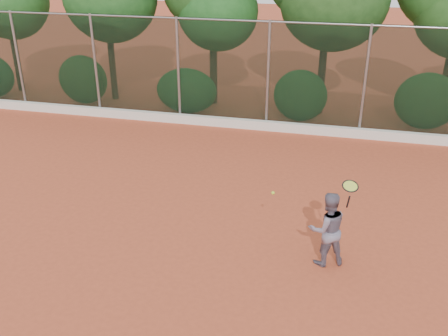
# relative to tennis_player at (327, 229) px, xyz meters

# --- Properties ---
(ground) EXTENTS (80.00, 80.00, 0.00)m
(ground) POSITION_rel_tennis_player_xyz_m (-2.31, 0.20, -0.76)
(ground) COLOR #B94B2B
(ground) RESTS_ON ground
(concrete_curb) EXTENTS (24.00, 0.20, 0.30)m
(concrete_curb) POSITION_rel_tennis_player_xyz_m (-2.31, 7.02, -0.61)
(concrete_curb) COLOR silver
(concrete_curb) RESTS_ON ground
(tennis_player) EXTENTS (0.91, 0.82, 1.52)m
(tennis_player) POSITION_rel_tennis_player_xyz_m (0.00, 0.00, 0.00)
(tennis_player) COLOR slate
(tennis_player) RESTS_ON ground
(chainlink_fence) EXTENTS (24.09, 0.09, 3.50)m
(chainlink_fence) POSITION_rel_tennis_player_xyz_m (-2.31, 7.20, 1.10)
(chainlink_fence) COLOR black
(chainlink_fence) RESTS_ON ground
(tennis_racket) EXTENTS (0.35, 0.34, 0.56)m
(tennis_racket) POSITION_rel_tennis_player_xyz_m (0.32, -0.20, 1.02)
(tennis_racket) COLOR black
(tennis_racket) RESTS_ON ground
(tennis_ball_in_flight) EXTENTS (0.07, 0.07, 0.07)m
(tennis_ball_in_flight) POSITION_rel_tennis_player_xyz_m (-1.08, 0.11, 0.58)
(tennis_ball_in_flight) COLOR #C3E433
(tennis_ball_in_flight) RESTS_ON ground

